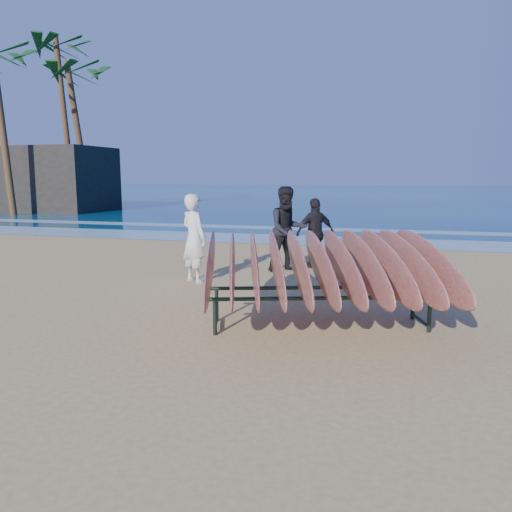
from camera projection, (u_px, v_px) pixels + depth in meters
The scene contains 11 objects.
ground at pixel (241, 333), 6.91m from camera, with size 120.00×120.00×0.00m, color tan.
ocean at pixel (374, 193), 59.32m from camera, with size 160.00×160.00×0.00m, color navy.
foam_near at pixel (328, 241), 16.43m from camera, with size 160.00×160.00×0.00m, color white.
foam_far at pixel (339, 230), 19.77m from camera, with size 160.00×160.00×0.00m, color white.
surfboard_rack at pixel (320, 265), 7.04m from camera, with size 3.95×3.86×1.44m.
person_white at pixel (194, 238), 10.06m from camera, with size 0.65×0.43×1.79m, color silver.
person_dark_a at pixel (288, 229), 11.15m from camera, with size 0.93×0.72×1.91m, color black.
person_dark_b at pixel (315, 233), 11.67m from camera, with size 0.95×0.40×1.63m, color black.
building at pixel (38, 179), 30.35m from camera, with size 8.52×4.73×3.79m, color #2D2823.
palm_mid at pixel (75, 75), 29.45m from camera, with size 5.20×5.20×8.83m.
palm_right at pixel (61, 50), 32.24m from camera, with size 5.20×5.20×11.07m.
Camera 1 is at (1.93, -6.36, 2.16)m, focal length 35.00 mm.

